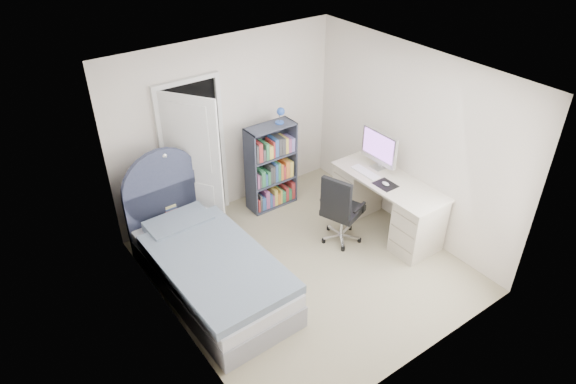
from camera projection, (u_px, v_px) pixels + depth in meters
room_shell at (307, 182)px, 5.82m from camera, size 3.50×3.70×2.60m
door at (193, 161)px, 6.67m from camera, size 0.92×0.70×2.06m
bed at (208, 265)px, 6.03m from camera, size 1.14×2.32×1.41m
nightstand at (172, 214)px, 6.77m from camera, size 0.40×0.40×0.60m
floor_lamp at (168, 207)px, 6.63m from camera, size 0.19×0.19×1.35m
bookcase at (272, 169)px, 7.35m from camera, size 0.72×0.31×1.52m
desk at (386, 202)px, 6.94m from camera, size 0.65×1.63×1.33m
office_chair at (340, 207)px, 6.60m from camera, size 0.58×0.59×1.03m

